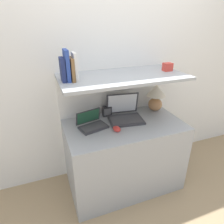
{
  "coord_description": "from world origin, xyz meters",
  "views": [
    {
      "loc": [
        -0.74,
        -1.27,
        1.73
      ],
      "look_at": [
        -0.14,
        0.33,
        0.93
      ],
      "focal_mm": 32.0,
      "sensor_mm": 36.0,
      "label": 1
    }
  ],
  "objects_px": {
    "computer_mouse": "(117,129)",
    "book_navy": "(63,70)",
    "router_box": "(107,111)",
    "book_white": "(75,66)",
    "table_lamp": "(156,96)",
    "book_brown": "(72,69)",
    "laptop_large": "(125,114)",
    "book_blue": "(67,66)",
    "laptop_small": "(92,124)",
    "shelf_gadget": "(168,67)"
  },
  "relations": [
    {
      "from": "computer_mouse",
      "to": "book_navy",
      "type": "distance_m",
      "value": 0.72
    },
    {
      "from": "router_box",
      "to": "book_white",
      "type": "relative_size",
      "value": 0.46
    },
    {
      "from": "table_lamp",
      "to": "computer_mouse",
      "type": "xyz_separation_m",
      "value": [
        -0.58,
        -0.28,
        -0.16
      ]
    },
    {
      "from": "book_brown",
      "to": "book_white",
      "type": "distance_m",
      "value": 0.04
    },
    {
      "from": "router_box",
      "to": "book_brown",
      "type": "relative_size",
      "value": 0.56
    },
    {
      "from": "laptop_large",
      "to": "book_blue",
      "type": "relative_size",
      "value": 1.5
    },
    {
      "from": "table_lamp",
      "to": "laptop_small",
      "type": "relative_size",
      "value": 1.0
    },
    {
      "from": "router_box",
      "to": "book_blue",
      "type": "distance_m",
      "value": 0.71
    },
    {
      "from": "book_navy",
      "to": "shelf_gadget",
      "type": "relative_size",
      "value": 2.23
    },
    {
      "from": "shelf_gadget",
      "to": "table_lamp",
      "type": "bearing_deg",
      "value": 101.76
    },
    {
      "from": "router_box",
      "to": "book_blue",
      "type": "xyz_separation_m",
      "value": [
        -0.41,
        -0.18,
        0.56
      ]
    },
    {
      "from": "book_blue",
      "to": "laptop_large",
      "type": "bearing_deg",
      "value": 4.02
    },
    {
      "from": "table_lamp",
      "to": "router_box",
      "type": "relative_size",
      "value": 2.82
    },
    {
      "from": "router_box",
      "to": "book_white",
      "type": "bearing_deg",
      "value": -152.12
    },
    {
      "from": "laptop_large",
      "to": "book_brown",
      "type": "bearing_deg",
      "value": -175.69
    },
    {
      "from": "book_blue",
      "to": "book_brown",
      "type": "relative_size",
      "value": 1.35
    },
    {
      "from": "book_navy",
      "to": "book_white",
      "type": "height_order",
      "value": "book_white"
    },
    {
      "from": "table_lamp",
      "to": "book_navy",
      "type": "distance_m",
      "value": 1.09
    },
    {
      "from": "router_box",
      "to": "shelf_gadget",
      "type": "height_order",
      "value": "shelf_gadget"
    },
    {
      "from": "laptop_small",
      "to": "book_blue",
      "type": "xyz_separation_m",
      "value": [
        -0.19,
        0.01,
        0.58
      ]
    },
    {
      "from": "table_lamp",
      "to": "laptop_small",
      "type": "xyz_separation_m",
      "value": [
        -0.78,
        -0.13,
        -0.14
      ]
    },
    {
      "from": "table_lamp",
      "to": "computer_mouse",
      "type": "distance_m",
      "value": 0.67
    },
    {
      "from": "book_blue",
      "to": "computer_mouse",
      "type": "bearing_deg",
      "value": -22.73
    },
    {
      "from": "laptop_large",
      "to": "book_white",
      "type": "distance_m",
      "value": 0.74
    },
    {
      "from": "book_blue",
      "to": "book_white",
      "type": "xyz_separation_m",
      "value": [
        0.07,
        -0.0,
        -0.01
      ]
    },
    {
      "from": "laptop_large",
      "to": "shelf_gadget",
      "type": "xyz_separation_m",
      "value": [
        0.44,
        -0.04,
        0.47
      ]
    },
    {
      "from": "computer_mouse",
      "to": "router_box",
      "type": "bearing_deg",
      "value": 86.55
    },
    {
      "from": "book_brown",
      "to": "laptop_small",
      "type": "bearing_deg",
      "value": -4.06
    },
    {
      "from": "book_blue",
      "to": "shelf_gadget",
      "type": "relative_size",
      "value": 2.95
    },
    {
      "from": "book_white",
      "to": "book_navy",
      "type": "bearing_deg",
      "value": 180.0
    },
    {
      "from": "computer_mouse",
      "to": "shelf_gadget",
      "type": "height_order",
      "value": "shelf_gadget"
    },
    {
      "from": "table_lamp",
      "to": "book_navy",
      "type": "relative_size",
      "value": 1.56
    },
    {
      "from": "router_box",
      "to": "shelf_gadget",
      "type": "bearing_deg",
      "value": -16.95
    },
    {
      "from": "book_navy",
      "to": "book_blue",
      "type": "xyz_separation_m",
      "value": [
        0.04,
        0.0,
        0.03
      ]
    },
    {
      "from": "book_white",
      "to": "shelf_gadget",
      "type": "height_order",
      "value": "book_white"
    },
    {
      "from": "computer_mouse",
      "to": "shelf_gadget",
      "type": "xyz_separation_m",
      "value": [
        0.61,
        0.16,
        0.5
      ]
    },
    {
      "from": "laptop_large",
      "to": "computer_mouse",
      "type": "relative_size",
      "value": 3.72
    },
    {
      "from": "laptop_large",
      "to": "shelf_gadget",
      "type": "bearing_deg",
      "value": -5.09
    },
    {
      "from": "book_navy",
      "to": "shelf_gadget",
      "type": "height_order",
      "value": "book_navy"
    },
    {
      "from": "book_brown",
      "to": "book_white",
      "type": "relative_size",
      "value": 0.82
    },
    {
      "from": "router_box",
      "to": "book_navy",
      "type": "xyz_separation_m",
      "value": [
        -0.44,
        -0.18,
        0.53
      ]
    },
    {
      "from": "laptop_small",
      "to": "book_navy",
      "type": "relative_size",
      "value": 1.56
    },
    {
      "from": "computer_mouse",
      "to": "shelf_gadget",
      "type": "relative_size",
      "value": 1.19
    },
    {
      "from": "router_box",
      "to": "book_navy",
      "type": "height_order",
      "value": "book_navy"
    },
    {
      "from": "book_brown",
      "to": "shelf_gadget",
      "type": "bearing_deg",
      "value": 0.0
    },
    {
      "from": "router_box",
      "to": "book_blue",
      "type": "relative_size",
      "value": 0.42
    },
    {
      "from": "laptop_large",
      "to": "laptop_small",
      "type": "distance_m",
      "value": 0.37
    },
    {
      "from": "router_box",
      "to": "book_navy",
      "type": "relative_size",
      "value": 0.55
    },
    {
      "from": "book_navy",
      "to": "book_brown",
      "type": "distance_m",
      "value": 0.07
    },
    {
      "from": "laptop_small",
      "to": "computer_mouse",
      "type": "distance_m",
      "value": 0.25
    }
  ]
}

